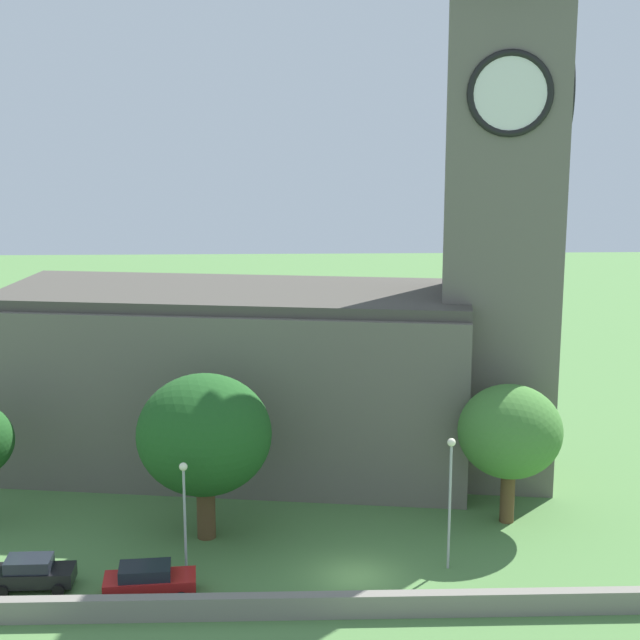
% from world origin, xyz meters
% --- Properties ---
extents(ground_plane, '(200.00, 200.00, 0.00)m').
position_xyz_m(ground_plane, '(0.00, 15.00, 0.00)').
color(ground_plane, '#517F42').
extents(church, '(37.88, 16.72, 35.43)m').
position_xyz_m(church, '(-2.03, 16.22, 9.58)').
color(church, '#666056').
rests_on(church, ground).
extents(quay_barrier, '(41.19, 0.70, 1.16)m').
position_xyz_m(quay_barrier, '(0.00, -4.13, 0.58)').
color(quay_barrier, gray).
rests_on(quay_barrier, ground).
extents(car_black, '(4.11, 2.16, 1.66)m').
position_xyz_m(car_black, '(-16.61, -0.73, 0.84)').
color(car_black, black).
rests_on(car_black, ground).
extents(car_red, '(4.73, 2.57, 1.65)m').
position_xyz_m(car_red, '(-10.58, -1.75, 0.84)').
color(car_red, red).
rests_on(car_red, ground).
extents(streetlamp_west_mid, '(0.44, 0.44, 6.17)m').
position_xyz_m(streetlamp_west_mid, '(-8.94, 0.63, 4.20)').
color(streetlamp_west_mid, '#9EA0A5').
rests_on(streetlamp_west_mid, ground).
extents(streetlamp_central, '(0.44, 0.44, 7.26)m').
position_xyz_m(streetlamp_central, '(4.92, 0.83, 4.82)').
color(streetlamp_central, '#9EA0A5').
rests_on(streetlamp_central, ground).
extents(tree_riverside_west, '(6.08, 6.08, 8.33)m').
position_xyz_m(tree_riverside_west, '(9.35, 6.83, 5.55)').
color(tree_riverside_west, brown).
rests_on(tree_riverside_west, ground).
extents(tree_riverside_east, '(7.56, 7.56, 9.55)m').
position_xyz_m(tree_riverside_east, '(-8.22, 5.19, 6.11)').
color(tree_riverside_east, brown).
rests_on(tree_riverside_east, ground).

